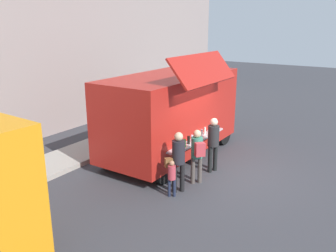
# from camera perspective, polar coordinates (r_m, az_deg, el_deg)

# --- Properties ---
(ground_plane) EXTENTS (60.00, 60.00, 0.00)m
(ground_plane) POSITION_cam_1_polar(r_m,az_deg,el_deg) (11.09, 9.60, -7.59)
(ground_plane) COLOR #38383D
(curb_strip) EXTENTS (28.00, 1.60, 0.15)m
(curb_strip) POSITION_cam_1_polar(r_m,az_deg,el_deg) (11.49, -21.97, -7.33)
(curb_strip) COLOR #9E998E
(curb_strip) RESTS_ON ground
(food_truck_main) EXTENTS (5.48, 3.04, 3.57)m
(food_truck_main) POSITION_cam_1_polar(r_m,az_deg,el_deg) (12.00, 0.59, 2.26)
(food_truck_main) COLOR #B01F18
(food_truck_main) RESTS_ON ground
(trash_bin) EXTENTS (0.60, 0.60, 0.90)m
(trash_bin) POSITION_cam_1_polar(r_m,az_deg,el_deg) (16.75, 1.29, 2.52)
(trash_bin) COLOR #2B5C36
(trash_bin) RESTS_ON ground
(customer_front_ordering) EXTENTS (0.35, 0.35, 1.71)m
(customer_front_ordering) POSITION_cam_1_polar(r_m,az_deg,el_deg) (10.85, 7.30, -2.25)
(customer_front_ordering) COLOR black
(customer_front_ordering) RESTS_ON ground
(customer_mid_with_backpack) EXTENTS (0.48, 0.50, 1.60)m
(customer_mid_with_backpack) POSITION_cam_1_polar(r_m,az_deg,el_deg) (9.99, 4.73, -4.09)
(customer_mid_with_backpack) COLOR #4D443F
(customer_mid_with_backpack) RESTS_ON ground
(customer_rear_waiting) EXTENTS (0.51, 0.47, 1.70)m
(customer_rear_waiting) POSITION_cam_1_polar(r_m,az_deg,el_deg) (9.47, 1.60, -5.03)
(customer_rear_waiting) COLOR black
(customer_rear_waiting) RESTS_ON ground
(child_near_queue) EXTENTS (0.21, 0.21, 1.02)m
(child_near_queue) POSITION_cam_1_polar(r_m,az_deg,el_deg) (9.36, 0.61, -7.93)
(child_near_queue) COLOR #1D243B
(child_near_queue) RESTS_ON ground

